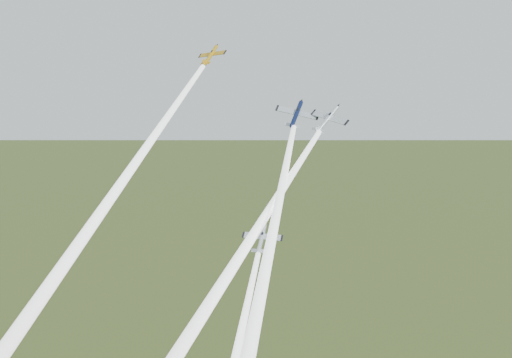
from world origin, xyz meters
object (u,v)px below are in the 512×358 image
plane_yellow (211,55)px  plane_silver_low (262,238)px  plane_navy (296,114)px  plane_silver_right (328,119)px

plane_yellow → plane_silver_low: size_ratio=0.92×
plane_yellow → plane_silver_low: bearing=-25.4°
plane_yellow → plane_navy: (18.61, -0.30, -11.05)m
plane_navy → plane_silver_right: plane_navy is taller
plane_navy → plane_silver_low: size_ratio=1.12×
plane_yellow → plane_silver_right: 27.43m
plane_yellow → plane_navy: 21.64m
plane_silver_low → plane_yellow: bearing=133.0°
plane_silver_low → plane_navy: bearing=71.4°
plane_yellow → plane_silver_right: size_ratio=0.84×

